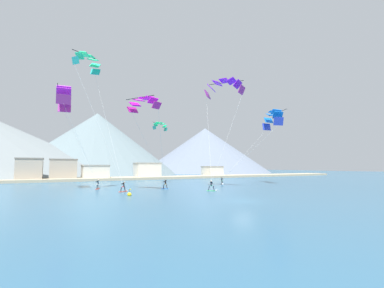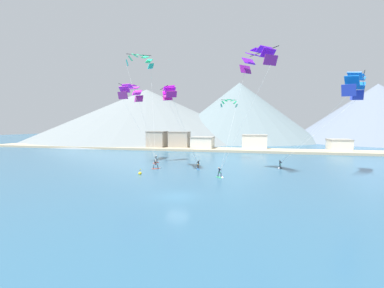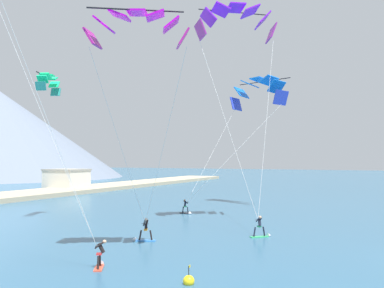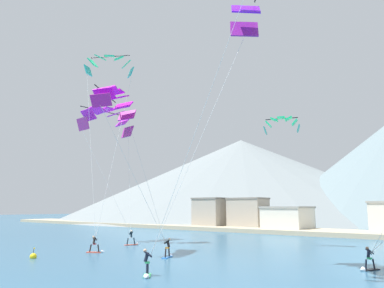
{
  "view_description": "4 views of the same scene",
  "coord_description": "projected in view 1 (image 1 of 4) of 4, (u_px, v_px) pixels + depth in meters",
  "views": [
    {
      "loc": [
        -19.36,
        -23.23,
        3.93
      ],
      "look_at": [
        2.32,
        16.28,
        7.86
      ],
      "focal_mm": 24.0,
      "sensor_mm": 36.0,
      "label": 1
    },
    {
      "loc": [
        8.48,
        -27.92,
        8.2
      ],
      "look_at": [
        -1.6,
        13.92,
        5.06
      ],
      "focal_mm": 24.0,
      "sensor_mm": 36.0,
      "label": 2
    },
    {
      "loc": [
        -28.7,
        2.36,
        6.08
      ],
      "look_at": [
        0.24,
        16.0,
        7.13
      ],
      "focal_mm": 40.0,
      "sensor_mm": 36.0,
      "label": 3
    },
    {
      "loc": [
        21.03,
        -5.21,
        4.24
      ],
      "look_at": [
        1.59,
        18.32,
        9.41
      ],
      "focal_mm": 35.0,
      "sensor_mm": 36.0,
      "label": 4
    }
  ],
  "objects": [
    {
      "name": "shore_building_quay_west",
      "position": [
        29.0,
        170.0,
        66.79
      ],
      "size": [
        6.23,
        6.24,
        6.11
      ],
      "color": "#A89E8E",
      "rests_on": "ground"
    },
    {
      "name": "kitesurfer_far_right",
      "position": [
        98.0,
        186.0,
        44.66
      ],
      "size": [
        1.02,
        1.76,
        1.76
      ],
      "color": "#E54C33",
      "rests_on": "ground"
    },
    {
      "name": "mountain_peak_west_ridge",
      "position": [
        205.0,
        150.0,
        165.56
      ],
      "size": [
        81.29,
        81.29,
        28.59
      ],
      "color": "slate",
      "rests_on": "ground"
    },
    {
      "name": "shore_building_old_town",
      "position": [
        63.0,
        170.0,
        71.09
      ],
      "size": [
        7.04,
        4.78,
        6.01
      ],
      "color": "#A89E8E",
      "rests_on": "ground"
    },
    {
      "name": "parafoil_kite_near_lead",
      "position": [
        273.0,
        118.0,
        57.48
      ],
      "size": [
        12.79,
        9.37,
        15.1
      ],
      "color": "#2A3DC2"
    },
    {
      "name": "kitesurfer_near_trail",
      "position": [
        124.0,
        189.0,
        39.86
      ],
      "size": [
        1.7,
        1.24,
        1.65
      ],
      "color": "#E54C33",
      "rests_on": "ground"
    },
    {
      "name": "kitesurfer_near_lead",
      "position": [
        222.0,
        182.0,
        55.62
      ],
      "size": [
        1.03,
        1.76,
        1.64
      ],
      "color": "black",
      "rests_on": "ground"
    },
    {
      "name": "race_marker_buoy",
      "position": [
        129.0,
        195.0,
        34.38
      ],
      "size": [
        0.56,
        0.56,
        1.02
      ],
      "color": "yellow",
      "rests_on": "ground"
    },
    {
      "name": "parafoil_kite_far_right",
      "position": [
        64.0,
        96.0,
        43.29
      ],
      "size": [
        6.84,
        7.52,
        15.68
      ],
      "color": "#9F2F8C"
    },
    {
      "name": "parafoil_kite_distant_high_outer",
      "position": [
        160.0,
        125.0,
        60.23
      ],
      "size": [
        4.05,
        2.35,
        1.82
      ],
      "color": "teal"
    },
    {
      "name": "ground_plane",
      "position": [
        243.0,
        201.0,
        29.23
      ],
      "size": [
        400.0,
        400.0,
        0.0
      ],
      "primitive_type": "plane",
      "color": "#2D5B7A"
    },
    {
      "name": "parafoil_kite_far_left",
      "position": [
        144.0,
        103.0,
        41.77
      ],
      "size": [
        7.16,
        6.43,
        13.92
      ],
      "color": "#AE1C88"
    },
    {
      "name": "shore_building_quay_east",
      "position": [
        212.0,
        171.0,
        95.86
      ],
      "size": [
        6.07,
        6.88,
        4.06
      ],
      "color": "silver",
      "rests_on": "ground"
    },
    {
      "name": "shoreline_strip",
      "position": [
        124.0,
        178.0,
        76.76
      ],
      "size": [
        180.0,
        10.0,
        0.7
      ],
      "primitive_type": "cube",
      "color": "tan",
      "rests_on": "ground"
    },
    {
      "name": "shore_building_promenade_mid",
      "position": [
        147.0,
        170.0,
        85.36
      ],
      "size": [
        8.15,
        6.29,
        5.16
      ],
      "color": "silver",
      "rests_on": "ground"
    },
    {
      "name": "kitesurfer_far_left",
      "position": [
        164.0,
        186.0,
        45.14
      ],
      "size": [
        0.99,
        1.77,
        1.72
      ],
      "color": "#337FDB",
      "rests_on": "ground"
    },
    {
      "name": "kitesurfer_mid_center",
      "position": [
        213.0,
        188.0,
        41.07
      ],
      "size": [
        1.47,
        1.55,
        1.74
      ],
      "color": "#33B266",
      "rests_on": "ground"
    },
    {
      "name": "shore_building_harbour_front",
      "position": [
        95.0,
        172.0,
        74.42
      ],
      "size": [
        7.29,
        7.25,
        4.38
      ],
      "color": "silver",
      "rests_on": "ground"
    },
    {
      "name": "parafoil_kite_mid_center",
      "position": [
        224.0,
        86.0,
        48.72
      ],
      "size": [
        8.46,
        7.38,
        19.08
      ],
      "color": "#88208C"
    },
    {
      "name": "parafoil_kite_near_trail",
      "position": [
        88.0,
        61.0,
        43.31
      ],
      "size": [
        7.73,
        7.43,
        21.62
      ],
      "color": "#21B6AB"
    },
    {
      "name": "mountain_peak_east_shoulder",
      "position": [
        97.0,
        143.0,
        130.93
      ],
      "size": [
        81.66,
        81.66,
        31.23
      ],
      "color": "slate",
      "rests_on": "ground"
    }
  ]
}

